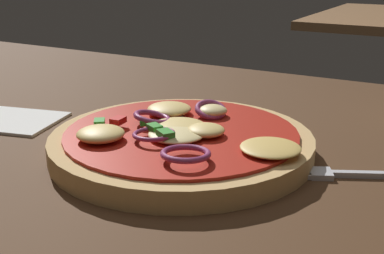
{
  "coord_description": "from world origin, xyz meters",
  "views": [
    {
      "loc": [
        0.27,
        -0.35,
        0.2
      ],
      "look_at": [
        0.04,
        0.05,
        0.05
      ],
      "focal_mm": 47.44,
      "sensor_mm": 36.0,
      "label": 1
    }
  ],
  "objects": [
    {
      "name": "napkin",
      "position": [
        -0.17,
        0.02,
        0.03
      ],
      "size": [
        0.13,
        0.11,
        0.0
      ],
      "color": "white",
      "rests_on": "dining_table"
    },
    {
      "name": "dining_table",
      "position": [
        0.0,
        0.0,
        0.01
      ],
      "size": [
        1.42,
        0.82,
        0.03
      ],
      "color": "#4C301C",
      "rests_on": "ground"
    },
    {
      "name": "pizza",
      "position": [
        0.04,
        0.03,
        0.04
      ],
      "size": [
        0.24,
        0.24,
        0.04
      ],
      "color": "tan",
      "rests_on": "dining_table"
    },
    {
      "name": "fork",
      "position": [
        0.2,
        0.06,
        0.03
      ],
      "size": [
        0.15,
        0.08,
        0.0
      ],
      "color": "silver",
      "rests_on": "dining_table"
    }
  ]
}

